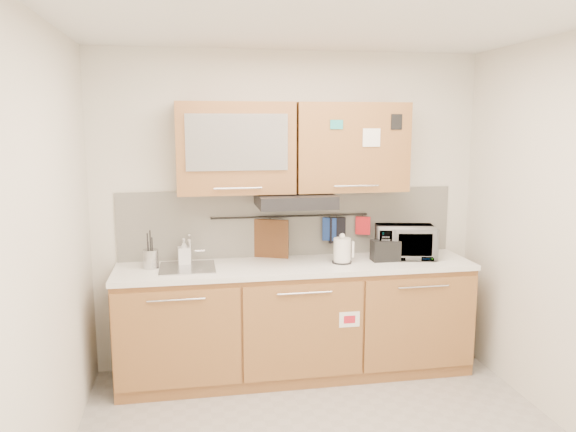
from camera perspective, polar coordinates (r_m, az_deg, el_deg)
name	(u,v)px	position (r m, az deg, el deg)	size (l,w,h in m)	color
ceiling	(339,14)	(3.21, 5.23, 19.79)	(3.20, 3.20, 0.00)	white
wall_back	(289,211)	(4.68, 0.15, 0.56)	(3.20, 3.20, 0.00)	silver
wall_left	(41,262)	(3.23, -23.84, -4.31)	(3.00, 3.00, 0.00)	silver
base_cabinet	(296,326)	(4.61, 0.84, -11.09)	(2.80, 0.64, 0.88)	#A6683B
countertop	(296,266)	(4.46, 0.86, -5.14)	(2.82, 0.62, 0.04)	white
backsplash	(290,223)	(4.68, 0.18, -0.68)	(2.80, 0.02, 0.56)	silver
upper_cabinets	(293,148)	(4.45, 0.50, 6.97)	(1.82, 0.37, 0.70)	#A6683B
range_hood	(295,200)	(4.42, 0.73, 1.60)	(0.60, 0.46, 0.10)	black
sink	(188,268)	(4.39, -10.16, -5.18)	(0.42, 0.40, 0.26)	silver
utensil_rail	(291,216)	(4.63, 0.26, -0.03)	(0.02, 0.02, 1.30)	black
utensil_crock	(151,259)	(4.43, -13.77, -4.22)	(0.15, 0.15, 0.29)	#ACADB1
kettle	(342,251)	(4.48, 5.53, -3.58)	(0.17, 0.15, 0.24)	silver
toaster	(385,250)	(4.61, 9.86, -3.44)	(0.22, 0.14, 0.17)	black
microwave	(405,242)	(4.74, 11.85, -2.59)	(0.47, 0.32, 0.26)	#999999
soap_bottle	(184,252)	(4.48, -10.51, -3.58)	(0.09, 0.10, 0.21)	#999999
cutting_board	(270,242)	(4.63, -1.80, -2.65)	(0.30, 0.02, 0.37)	brown
oven_mitt	(329,229)	(4.71, 4.23, -1.34)	(0.12, 0.03, 0.19)	navy
dark_pouch	(337,230)	(4.73, 5.01, -1.45)	(0.14, 0.04, 0.22)	black
pot_holder	(363,226)	(4.79, 7.62, -0.97)	(0.12, 0.02, 0.15)	red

